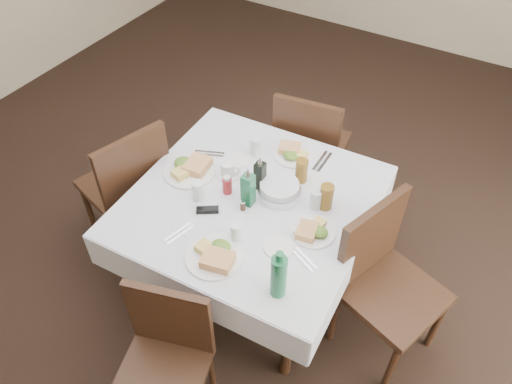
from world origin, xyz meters
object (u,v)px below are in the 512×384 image
(bread_basket, at_px, (279,190))
(dining_table, at_px, (251,209))
(water_e, at_px, (316,199))
(oil_cruet_green, at_px, (248,188))
(water_n, at_px, (256,147))
(water_s, at_px, (236,232))
(chair_west, at_px, (130,183))
(ketchup_bottle, at_px, (227,185))
(chair_east, at_px, (382,274))
(chair_south, at_px, (166,353))
(chair_north, at_px, (309,143))
(coffee_mug, at_px, (228,170))
(oil_cruet_dark, at_px, (260,175))
(water_w, at_px, (198,191))
(green_bottle, at_px, (279,276))

(bread_basket, bearing_deg, dining_table, -137.59)
(water_e, height_order, oil_cruet_green, oil_cruet_green)
(water_n, distance_m, water_s, 0.68)
(chair_west, xyz_separation_m, ketchup_bottle, (0.69, 0.09, 0.25))
(chair_east, distance_m, water_s, 0.81)
(chair_west, bearing_deg, bread_basket, 12.80)
(chair_south, xyz_separation_m, chair_west, (-0.88, 0.78, 0.07))
(water_n, relative_size, oil_cruet_green, 0.49)
(oil_cruet_green, bearing_deg, chair_west, -175.02)
(chair_south, bearing_deg, chair_north, 92.90)
(chair_south, distance_m, chair_west, 1.18)
(water_e, bearing_deg, chair_north, 117.23)
(oil_cruet_green, xyz_separation_m, ketchup_bottle, (-0.14, 0.01, -0.06))
(water_e, relative_size, coffee_mug, 0.86)
(oil_cruet_dark, distance_m, coffee_mug, 0.21)
(water_n, xyz_separation_m, oil_cruet_green, (0.17, -0.37, 0.05))
(water_w, bearing_deg, green_bottle, -25.28)
(oil_cruet_dark, bearing_deg, water_n, 125.42)
(chair_east, distance_m, water_w, 1.09)
(water_n, distance_m, ketchup_bottle, 0.36)
(coffee_mug, xyz_separation_m, green_bottle, (0.63, -0.56, 0.09))
(water_w, height_order, ketchup_bottle, water_w)
(ketchup_bottle, bearing_deg, green_bottle, -38.05)
(oil_cruet_dark, relative_size, coffee_mug, 1.62)
(water_w, xyz_separation_m, oil_cruet_green, (0.26, 0.11, 0.05))
(chair_west, xyz_separation_m, water_n, (0.66, 0.44, 0.26))
(chair_north, relative_size, oil_cruet_dark, 4.25)
(water_s, bearing_deg, chair_south, -93.45)
(oil_cruet_dark, bearing_deg, bread_basket, 1.94)
(water_n, relative_size, ketchup_bottle, 1.07)
(water_w, distance_m, oil_cruet_green, 0.28)
(chair_north, height_order, green_bottle, green_bottle)
(water_n, bearing_deg, ketchup_bottle, -85.58)
(water_w, height_order, coffee_mug, water_w)
(water_n, distance_m, water_e, 0.55)
(chair_north, height_order, chair_south, chair_north)
(chair_east, relative_size, ketchup_bottle, 8.56)
(chair_west, bearing_deg, water_e, 11.13)
(oil_cruet_dark, distance_m, ketchup_bottle, 0.19)
(dining_table, height_order, water_e, water_e)
(water_w, relative_size, coffee_mug, 0.85)
(chair_east, bearing_deg, ketchup_bottle, -176.66)
(dining_table, xyz_separation_m, water_s, (0.09, -0.29, 0.14))
(water_s, xyz_separation_m, oil_cruet_dark, (-0.09, 0.39, 0.04))
(coffee_mug, bearing_deg, chair_east, -3.49)
(water_s, bearing_deg, chair_west, 168.75)
(water_e, xyz_separation_m, ketchup_bottle, (-0.48, -0.14, -0.01))
(chair_south, bearing_deg, water_e, 74.30)
(chair_south, bearing_deg, green_bottle, 48.69)
(chair_north, relative_size, chair_west, 0.97)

